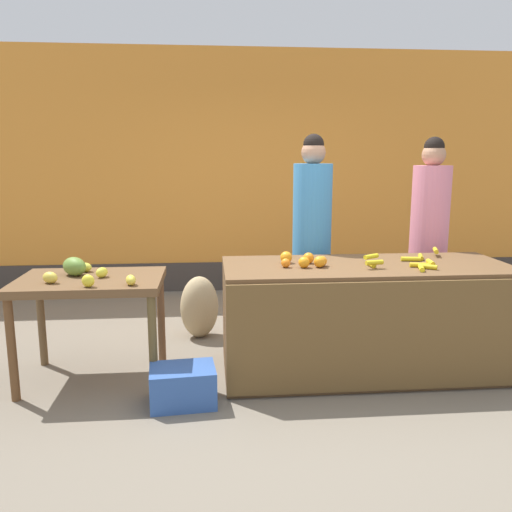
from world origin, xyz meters
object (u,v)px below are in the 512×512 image
vendor_woman_blue_shirt (312,240)px  produce_sack (199,307)px  vendor_woman_pink_shirt (429,238)px  produce_crate (183,386)px

vendor_woman_blue_shirt → produce_sack: vendor_woman_blue_shirt is taller
vendor_woman_pink_shirt → produce_crate: vendor_woman_pink_shirt is taller
vendor_woman_blue_shirt → vendor_woman_pink_shirt: size_ratio=1.01×
vendor_woman_blue_shirt → produce_crate: size_ratio=4.22×
vendor_woman_blue_shirt → produce_crate: vendor_woman_blue_shirt is taller
produce_crate → vendor_woman_pink_shirt: bearing=28.8°
vendor_woman_blue_shirt → produce_crate: (-1.10, -1.15, -0.81)m
produce_crate → produce_sack: size_ratio=0.76×
vendor_woman_pink_shirt → produce_sack: vendor_woman_pink_shirt is taller
vendor_woman_pink_shirt → produce_sack: (-2.11, 0.14, -0.64)m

